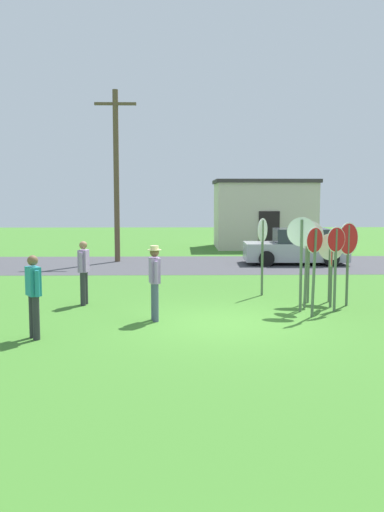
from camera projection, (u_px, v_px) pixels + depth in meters
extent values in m
plane|color=#3D7528|center=(224.00, 324.00, 12.44)|extent=(80.00, 80.00, 0.00)
cube|color=#424247|center=(204.00, 264.00, 23.36)|extent=(60.00, 6.40, 0.01)
cube|color=beige|center=(264.00, 216.00, 31.13)|extent=(5.37, 3.96, 3.60)
cube|color=#383333|center=(264.00, 182.00, 30.93)|extent=(5.57, 4.16, 0.20)
cube|color=black|center=(269.00, 231.00, 29.22)|extent=(1.10, 0.08, 2.10)
cylinder|color=brown|center=(116.00, 177.00, 24.05)|extent=(0.24, 0.24, 7.43)
cube|color=brown|center=(115.00, 104.00, 23.72)|extent=(1.80, 0.12, 0.12)
cube|color=#A5A8AD|center=(295.00, 252.00, 23.55)|extent=(4.35, 1.92, 0.76)
cube|color=#2D333D|center=(301.00, 236.00, 23.47)|extent=(2.28, 1.59, 0.60)
cylinder|color=black|center=(267.00, 259.00, 22.68)|extent=(0.65, 0.24, 0.64)
cylinder|color=black|center=(261.00, 254.00, 24.47)|extent=(0.65, 0.24, 0.64)
cylinder|color=black|center=(331.00, 259.00, 22.67)|extent=(0.65, 0.24, 0.64)
cylinder|color=black|center=(321.00, 254.00, 24.46)|extent=(0.65, 0.24, 0.64)
cylinder|color=#51664C|center=(331.00, 272.00, 14.20)|extent=(0.09, 0.09, 1.85)
cylinder|color=white|center=(332.00, 250.00, 14.14)|extent=(0.28, 0.82, 0.86)
cylinder|color=red|center=(332.00, 250.00, 14.13)|extent=(0.27, 0.76, 0.80)
cylinder|color=#51664C|center=(347.00, 266.00, 14.40)|extent=(0.10, 0.10, 2.12)
cylinder|color=white|center=(348.00, 239.00, 14.33)|extent=(0.68, 0.53, 0.85)
cylinder|color=red|center=(349.00, 239.00, 14.32)|extent=(0.63, 0.50, 0.79)
cylinder|color=#51664C|center=(308.00, 263.00, 14.81)|extent=(0.08, 0.08, 2.15)
cylinder|color=white|center=(309.00, 235.00, 14.73)|extent=(0.75, 0.18, 0.77)
cylinder|color=red|center=(309.00, 235.00, 14.74)|extent=(0.70, 0.17, 0.71)
cylinder|color=#51664C|center=(335.00, 270.00, 13.69)|extent=(0.10, 0.10, 2.06)
cylinder|color=white|center=(336.00, 240.00, 13.61)|extent=(0.55, 0.34, 0.63)
cylinder|color=red|center=(336.00, 240.00, 13.60)|extent=(0.51, 0.32, 0.59)
cylinder|color=#51664C|center=(262.00, 258.00, 15.93)|extent=(0.10, 0.10, 2.18)
cylinder|color=white|center=(263.00, 230.00, 15.85)|extent=(0.37, 0.58, 0.68)
cylinder|color=red|center=(262.00, 230.00, 15.85)|extent=(0.34, 0.54, 0.63)
cylinder|color=#51664C|center=(301.00, 266.00, 13.62)|extent=(0.09, 0.09, 2.29)
cylinder|color=white|center=(302.00, 232.00, 13.53)|extent=(0.68, 0.27, 0.72)
cylinder|color=red|center=(302.00, 232.00, 13.54)|extent=(0.63, 0.25, 0.67)
cylinder|color=#51664C|center=(314.00, 274.00, 13.00)|extent=(0.13, 0.14, 2.09)
cylinder|color=white|center=(315.00, 240.00, 12.91)|extent=(0.50, 0.41, 0.62)
cylinder|color=red|center=(315.00, 240.00, 12.90)|extent=(0.47, 0.38, 0.57)
cylinder|color=#51664C|center=(306.00, 266.00, 14.10)|extent=(0.15, 0.14, 2.18)
cylinder|color=white|center=(307.00, 234.00, 14.02)|extent=(0.45, 0.55, 0.67)
cylinder|color=red|center=(307.00, 234.00, 14.02)|extent=(0.42, 0.51, 0.62)
cylinder|color=#51664C|center=(330.00, 269.00, 14.97)|extent=(0.10, 0.10, 1.80)
cylinder|color=white|center=(330.00, 247.00, 14.90)|extent=(0.58, 0.47, 0.73)
cylinder|color=red|center=(330.00, 247.00, 14.91)|extent=(0.54, 0.44, 0.68)
cylinder|color=#2D2D33|center=(85.00, 288.00, 14.69)|extent=(0.14, 0.14, 0.88)
cylinder|color=#2D2D33|center=(83.00, 289.00, 14.47)|extent=(0.14, 0.14, 0.88)
cube|color=#9E7AB2|center=(84.00, 261.00, 14.50)|extent=(0.26, 0.38, 0.58)
cylinder|color=#9E7AB2|center=(86.00, 261.00, 14.74)|extent=(0.09, 0.09, 0.52)
cylinder|color=#9E7AB2|center=(81.00, 263.00, 14.26)|extent=(0.09, 0.09, 0.52)
sphere|color=#9E7051|center=(83.00, 245.00, 14.46)|extent=(0.21, 0.21, 0.21)
cylinder|color=#4C5670|center=(154.00, 301.00, 12.80)|extent=(0.14, 0.14, 0.88)
cylinder|color=#4C5670|center=(156.00, 303.00, 12.59)|extent=(0.14, 0.14, 0.88)
cube|color=#9E7AB2|center=(155.00, 270.00, 12.62)|extent=(0.29, 0.40, 0.58)
cylinder|color=#9E7AB2|center=(153.00, 270.00, 12.85)|extent=(0.09, 0.09, 0.52)
cylinder|color=#9E7AB2|center=(156.00, 273.00, 12.39)|extent=(0.09, 0.09, 0.52)
sphere|color=brown|center=(154.00, 252.00, 12.58)|extent=(0.21, 0.21, 0.21)
cylinder|color=beige|center=(154.00, 250.00, 12.57)|extent=(0.31, 0.31, 0.02)
cylinder|color=beige|center=(154.00, 248.00, 12.56)|extent=(0.19, 0.19, 0.09)
cylinder|color=#2D2D33|center=(33.00, 316.00, 11.17)|extent=(0.14, 0.14, 0.88)
cylinder|color=#2D2D33|center=(36.00, 318.00, 10.98)|extent=(0.14, 0.14, 0.88)
cube|color=teal|center=(33.00, 281.00, 11.00)|extent=(0.38, 0.42, 0.58)
cylinder|color=teal|center=(29.00, 281.00, 11.20)|extent=(0.09, 0.09, 0.52)
cylinder|color=teal|center=(37.00, 284.00, 10.80)|extent=(0.09, 0.09, 0.52)
sphere|color=brown|center=(33.00, 260.00, 10.95)|extent=(0.21, 0.21, 0.21)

